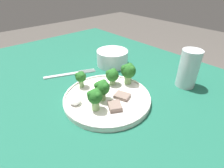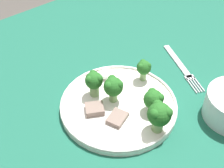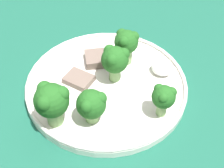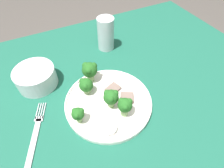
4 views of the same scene
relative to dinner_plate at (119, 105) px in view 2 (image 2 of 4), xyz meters
The scene contains 11 objects.
table 0.10m from the dinner_plate, 154.22° to the right, with size 1.34×1.01×0.72m.
dinner_plate is the anchor object (origin of this frame).
fork 0.22m from the dinner_plate, behind, with size 0.09×0.19×0.00m.
broccoli_floret_near_rim_left 0.08m from the dinner_plate, 126.12° to the left, with size 0.04×0.04×0.06m.
broccoli_floret_center_left 0.08m from the dinner_plate, 69.85° to the right, with size 0.04×0.04×0.06m.
broccoli_floret_back_left 0.11m from the dinner_plate, 165.83° to the right, with size 0.04×0.03×0.05m.
broccoli_floret_front_left 0.05m from the dinner_plate, 88.65° to the right, with size 0.04×0.04×0.06m.
broccoli_floret_center_back 0.12m from the dinner_plate, 97.96° to the left, with size 0.05×0.05×0.07m.
meat_slice_front_slice 0.05m from the dinner_plate, 45.91° to the left, with size 0.05×0.05×0.01m.
meat_slice_middle_slice 0.06m from the dinner_plate, 17.77° to the right, with size 0.05×0.05×0.01m.
sauce_dollop 0.10m from the dinner_plate, 115.10° to the right, with size 0.04×0.03×0.02m.
Camera 2 is at (0.36, 0.38, 1.24)m, focal length 50.00 mm.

